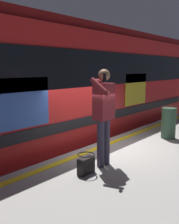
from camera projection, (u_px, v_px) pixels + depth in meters
The scene contains 9 objects.
ground_plane at pixel (93, 186), 6.70m from camera, with size 23.49×23.49×0.00m, color #3D3D3F.
platform at pixel (175, 190), 5.29m from camera, with size 15.26×4.22×1.12m, color gray.
safety_line at pixel (103, 146), 6.33m from camera, with size 14.96×0.16×0.01m, color yellow.
track_rail_near at pixel (62, 173), 7.38m from camera, with size 19.84×0.08×0.16m, color slate.
track_rail_far at pixel (29, 161), 8.28m from camera, with size 19.84×0.08×0.16m, color slate.
train_carriage at pixel (54, 83), 7.77m from camera, with size 12.74×2.96×4.01m.
passenger at pixel (104, 110), 4.93m from camera, with size 0.57×0.55×1.84m.
handbag at pixel (86, 164), 4.67m from camera, with size 0.34×0.31×0.37m.
trash_bin at pixel (169, 123), 7.02m from camera, with size 0.37×0.37×0.81m, color #2D4C38.
Camera 1 is at (4.92, 3.92, 2.97)m, focal length 42.32 mm.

